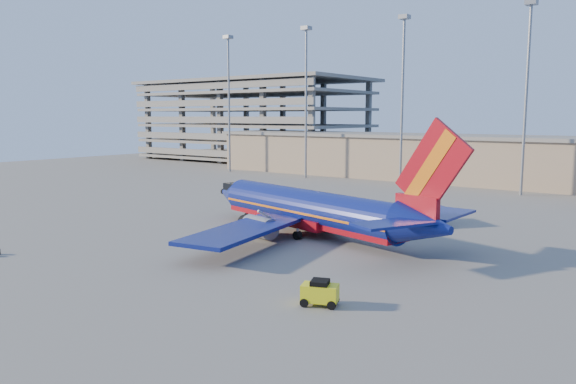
# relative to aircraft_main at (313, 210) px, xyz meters

# --- Properties ---
(ground) EXTENTS (220.00, 220.00, 0.00)m
(ground) POSITION_rel_aircraft_main_xyz_m (-6.03, -3.18, -2.52)
(ground) COLOR slate
(ground) RESTS_ON ground
(terminal_building) EXTENTS (122.00, 16.00, 8.50)m
(terminal_building) POSITION_rel_aircraft_main_xyz_m (3.97, 54.82, 1.79)
(terminal_building) COLOR tan
(terminal_building) RESTS_ON ground
(parking_garage) EXTENTS (62.00, 32.00, 21.40)m
(parking_garage) POSITION_rel_aircraft_main_xyz_m (-68.03, 70.87, 9.20)
(parking_garage) COLOR slate
(parking_garage) RESTS_ON ground
(light_mast_row) EXTENTS (101.60, 1.60, 28.65)m
(light_mast_row) POSITION_rel_aircraft_main_xyz_m (-1.03, 42.82, 15.03)
(light_mast_row) COLOR gray
(light_mast_row) RESTS_ON ground
(aircraft_main) EXTENTS (34.30, 32.59, 11.82)m
(aircraft_main) POSITION_rel_aircraft_main_xyz_m (0.00, 0.00, 0.00)
(aircraft_main) COLOR navy
(aircraft_main) RESTS_ON ground
(baggage_tug) EXTENTS (2.66, 2.14, 1.66)m
(baggage_tug) POSITION_rel_aircraft_main_xyz_m (12.39, -17.35, -1.66)
(baggage_tug) COLOR yellow
(baggage_tug) RESTS_ON ground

